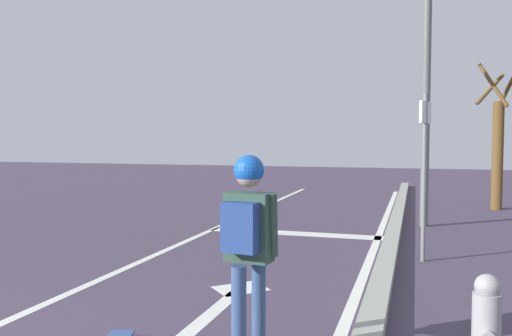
% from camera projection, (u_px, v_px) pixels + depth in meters
% --- Properties ---
extents(lane_line_center, '(0.12, 20.00, 0.01)m').
position_uv_depth(lane_line_center, '(171.00, 248.00, 8.08)').
color(lane_line_center, white).
rests_on(lane_line_center, ground).
extents(lane_line_curbside, '(0.12, 20.00, 0.01)m').
position_uv_depth(lane_line_curbside, '(369.00, 262.00, 7.18)').
color(lane_line_curbside, white).
rests_on(lane_line_curbside, ground).
extents(stop_bar, '(3.20, 0.40, 0.01)m').
position_uv_depth(stop_bar, '(296.00, 233.00, 9.34)').
color(stop_bar, white).
rests_on(stop_bar, ground).
extents(lane_arrow_stem, '(0.16, 1.40, 0.01)m').
position_uv_depth(lane_arrow_stem, '(213.00, 312.00, 5.09)').
color(lane_arrow_stem, white).
rests_on(lane_arrow_stem, ground).
extents(lane_arrow_head, '(0.71, 0.71, 0.01)m').
position_uv_depth(lane_arrow_head, '(241.00, 288.00, 5.90)').
color(lane_arrow_head, white).
rests_on(lane_arrow_head, ground).
extents(curb_strip, '(0.24, 24.00, 0.14)m').
position_uv_depth(curb_strip, '(387.00, 258.00, 7.10)').
color(curb_strip, '#9EA293').
rests_on(curb_strip, ground).
extents(skater, '(0.42, 0.59, 1.52)m').
position_uv_depth(skater, '(248.00, 233.00, 3.80)').
color(skater, '#324B75').
rests_on(skater, skateboard).
extents(traffic_signal_mast, '(3.96, 0.34, 5.98)m').
position_uv_depth(traffic_signal_mast, '(371.00, 7.00, 10.18)').
color(traffic_signal_mast, '#595F5D').
rests_on(traffic_signal_mast, ground).
extents(street_sign_post, '(0.17, 0.43, 2.33)m').
position_uv_depth(street_sign_post, '(425.00, 153.00, 7.13)').
color(street_sign_post, slate).
rests_on(street_sign_post, ground).
extents(fire_hydrant, '(0.20, 0.30, 0.74)m').
position_uv_depth(fire_hydrant, '(486.00, 325.00, 3.72)').
color(fire_hydrant, '#A19A9D').
rests_on(fire_hydrant, ground).
extents(roadside_tree, '(1.05, 1.03, 3.59)m').
position_uv_depth(roadside_tree, '(498.00, 146.00, 12.44)').
color(roadside_tree, brown).
rests_on(roadside_tree, ground).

